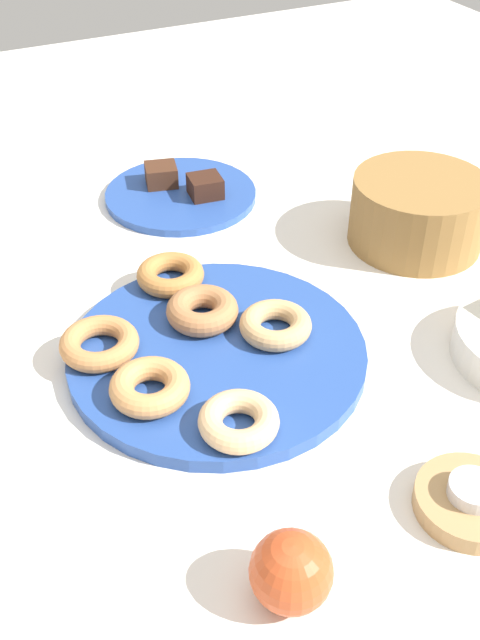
# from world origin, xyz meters

# --- Properties ---
(ground_plane) EXTENTS (2.40, 2.40, 0.00)m
(ground_plane) POSITION_xyz_m (0.00, 0.00, 0.00)
(ground_plane) COLOR white
(donut_plate) EXTENTS (0.35, 0.35, 0.02)m
(donut_plate) POSITION_xyz_m (0.00, 0.00, 0.01)
(donut_plate) COLOR #284C9E
(donut_plate) RESTS_ON ground_plane
(donut_0) EXTENTS (0.09, 0.09, 0.03)m
(donut_0) POSITION_xyz_m (-0.05, 0.01, 0.03)
(donut_0) COLOR #B27547
(donut_0) RESTS_ON donut_plate
(donut_1) EXTENTS (0.10, 0.10, 0.02)m
(donut_1) POSITION_xyz_m (-0.05, -0.12, 0.03)
(donut_1) COLOR #C6844C
(donut_1) RESTS_ON donut_plate
(donut_2) EXTENTS (0.12, 0.12, 0.03)m
(donut_2) POSITION_xyz_m (-0.14, -0.00, 0.03)
(donut_2) COLOR #BC7A3D
(donut_2) RESTS_ON donut_plate
(donut_3) EXTENTS (0.11, 0.11, 0.03)m
(donut_3) POSITION_xyz_m (0.04, -0.10, 0.03)
(donut_3) COLOR tan
(donut_3) RESTS_ON donut_plate
(donut_4) EXTENTS (0.11, 0.11, 0.03)m
(donut_4) POSITION_xyz_m (0.13, -0.03, 0.03)
(donut_4) COLOR #EABC84
(donut_4) RESTS_ON donut_plate
(donut_5) EXTENTS (0.09, 0.09, 0.03)m
(donut_5) POSITION_xyz_m (0.01, 0.07, 0.03)
(donut_5) COLOR tan
(donut_5) RESTS_ON donut_plate
(cake_plate) EXTENTS (0.24, 0.24, 0.01)m
(cake_plate) POSITION_xyz_m (-0.38, 0.11, 0.01)
(cake_plate) COLOR #284C9E
(cake_plate) RESTS_ON ground_plane
(brownie_near) EXTENTS (0.06, 0.06, 0.03)m
(brownie_near) POSITION_xyz_m (-0.41, 0.09, 0.03)
(brownie_near) COLOR #472819
(brownie_near) RESTS_ON cake_plate
(brownie_far) EXTENTS (0.05, 0.05, 0.03)m
(brownie_far) POSITION_xyz_m (-0.35, 0.14, 0.03)
(brownie_far) COLOR #381E14
(brownie_far) RESTS_ON cake_plate
(candle_holder) EXTENTS (0.11, 0.11, 0.02)m
(candle_holder) POSITION_xyz_m (0.30, 0.13, 0.01)
(candle_holder) COLOR tan
(candle_holder) RESTS_ON ground_plane
(tealight) EXTENTS (0.05, 0.05, 0.02)m
(tealight) POSITION_xyz_m (0.30, 0.13, 0.03)
(tealight) COLOR silver
(tealight) RESTS_ON candle_holder
(basket) EXTENTS (0.25, 0.25, 0.10)m
(basket) POSITION_xyz_m (-0.11, 0.36, 0.05)
(basket) COLOR olive
(basket) RESTS_ON ground_plane
(apple) EXTENTS (0.07, 0.07, 0.07)m
(apple) POSITION_xyz_m (0.31, -0.07, 0.04)
(apple) COLOR #CC4C23
(apple) RESTS_ON ground_plane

